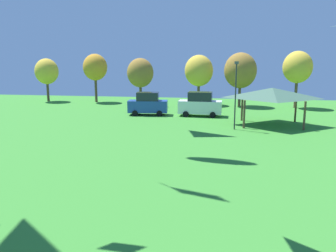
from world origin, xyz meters
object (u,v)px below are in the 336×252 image
(treeline_tree_4, at_px, (240,71))
(treeline_tree_5, at_px, (298,67))
(treeline_tree_2, at_px, (140,73))
(treeline_tree_1, at_px, (95,67))
(treeline_tree_0, at_px, (47,72))
(treeline_tree_3, at_px, (199,71))
(parked_car_second_from_left, at_px, (200,104))
(park_pavilion, at_px, (272,93))
(light_post_0, at_px, (236,92))
(parked_car_leftmost, at_px, (148,104))

(treeline_tree_4, relative_size, treeline_tree_5, 0.98)
(treeline_tree_2, xyz_separation_m, treeline_tree_4, (13.11, 1.41, 0.34))
(treeline_tree_1, bearing_deg, treeline_tree_0, -177.91)
(treeline_tree_2, distance_m, treeline_tree_3, 7.95)
(parked_car_second_from_left, relative_size, treeline_tree_2, 0.76)
(parked_car_second_from_left, distance_m, treeline_tree_3, 10.21)
(treeline_tree_1, bearing_deg, treeline_tree_5, -3.57)
(park_pavilion, xyz_separation_m, treeline_tree_2, (-15.58, 11.55, 1.28))
(treeline_tree_0, bearing_deg, treeline_tree_4, -2.07)
(park_pavilion, relative_size, treeline_tree_2, 1.09)
(treeline_tree_4, bearing_deg, treeline_tree_3, 171.38)
(park_pavilion, height_order, treeline_tree_0, treeline_tree_0)
(treeline_tree_5, bearing_deg, light_post_0, -118.06)
(treeline_tree_2, bearing_deg, treeline_tree_5, 2.73)
(treeline_tree_0, height_order, treeline_tree_2, treeline_tree_2)
(treeline_tree_3, relative_size, treeline_tree_4, 0.96)
(treeline_tree_0, xyz_separation_m, treeline_tree_5, (34.72, -1.45, 0.81))
(treeline_tree_0, distance_m, treeline_tree_1, 7.34)
(treeline_tree_1, bearing_deg, treeline_tree_4, -3.57)
(parked_car_second_from_left, distance_m, park_pavilion, 8.43)
(treeline_tree_1, distance_m, treeline_tree_4, 20.39)
(treeline_tree_3, bearing_deg, light_post_0, -75.01)
(treeline_tree_5, bearing_deg, parked_car_leftmost, -154.27)
(parked_car_leftmost, distance_m, park_pavilion, 13.73)
(parked_car_leftmost, height_order, light_post_0, light_post_0)
(treeline_tree_0, height_order, treeline_tree_3, treeline_tree_3)
(parked_car_second_from_left, distance_m, treeline_tree_4, 10.51)
(treeline_tree_5, bearing_deg, parked_car_second_from_left, -144.50)
(parked_car_second_from_left, relative_size, treeline_tree_3, 0.71)
(light_post_0, distance_m, treeline_tree_1, 25.73)
(treeline_tree_5, bearing_deg, treeline_tree_4, 176.40)
(treeline_tree_2, bearing_deg, parked_car_second_from_left, -41.09)
(park_pavilion, height_order, treeline_tree_1, treeline_tree_1)
(parked_car_leftmost, distance_m, treeline_tree_5, 19.92)
(parked_car_leftmost, distance_m, treeline_tree_2, 8.53)
(treeline_tree_1, distance_m, treeline_tree_2, 7.73)
(parked_car_leftmost, xyz_separation_m, treeline_tree_3, (5.03, 9.76, 3.35))
(parked_car_leftmost, height_order, treeline_tree_1, treeline_tree_1)
(treeline_tree_2, xyz_separation_m, treeline_tree_5, (20.18, 0.96, 0.80))
(parked_car_second_from_left, height_order, treeline_tree_2, treeline_tree_2)
(parked_car_second_from_left, height_order, treeline_tree_4, treeline_tree_4)
(treeline_tree_3, xyz_separation_m, treeline_tree_5, (12.56, -1.28, 0.56))
(park_pavilion, bearing_deg, treeline_tree_0, 155.13)
(light_post_0, distance_m, treeline_tree_3, 17.16)
(parked_car_leftmost, height_order, treeline_tree_2, treeline_tree_2)
(treeline_tree_3, bearing_deg, parked_car_second_from_left, -84.93)
(parked_car_second_from_left, distance_m, treeline_tree_0, 25.20)
(parked_car_second_from_left, xyz_separation_m, treeline_tree_1, (-15.71, 10.06, 3.66))
(parked_car_second_from_left, height_order, treeline_tree_0, treeline_tree_0)
(light_post_0, height_order, treeline_tree_3, treeline_tree_3)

